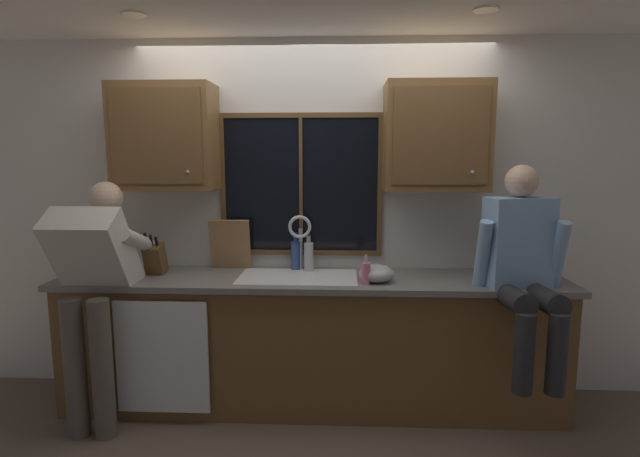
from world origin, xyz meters
TOP-DOWN VIEW (x-y plane):
  - back_wall at (0.00, 0.06)m, footprint 5.76×0.12m
  - ceiling_downlight_left at (-1.01, -0.60)m, footprint 0.14×0.14m
  - ceiling_downlight_right at (1.01, -0.60)m, footprint 0.14×0.14m
  - window_glass at (-0.09, -0.01)m, footprint 1.10×0.02m
  - window_frame_top at (-0.09, -0.02)m, footprint 1.17×0.02m
  - window_frame_bottom at (-0.09, -0.02)m, footprint 1.17×0.02m
  - window_frame_left at (-0.66, -0.02)m, footprint 0.03×0.02m
  - window_frame_right at (0.48, -0.02)m, footprint 0.04×0.02m
  - window_mullion_center at (-0.09, -0.02)m, footprint 0.02×0.02m
  - lower_cabinet_run at (0.00, -0.29)m, footprint 3.36×0.58m
  - countertop at (0.00, -0.31)m, footprint 3.42×0.62m
  - dishwasher_front at (-0.94, -0.61)m, footprint 0.60×0.02m
  - upper_cabinet_left at (-1.01, -0.17)m, footprint 0.69×0.36m
  - upper_cabinet_right at (0.83, -0.17)m, footprint 0.69×0.36m
  - sink at (-0.09, -0.30)m, footprint 0.80×0.46m
  - faucet at (-0.08, -0.12)m, footprint 0.18×0.09m
  - person_standing at (-1.34, -0.62)m, footprint 0.53×0.69m
  - person_sitting_on_counter at (1.31, -0.57)m, footprint 0.54×0.63m
  - knife_block at (-1.08, -0.28)m, footprint 0.12×0.18m
  - cutting_board at (-0.60, -0.09)m, footprint 0.29×0.10m
  - mixing_bowl at (0.43, -0.40)m, footprint 0.23×0.23m
  - soap_dispenser at (0.36, -0.47)m, footprint 0.06×0.07m
  - bottle_green_glass at (-0.12, -0.09)m, footprint 0.07×0.07m
  - bottle_tall_clear at (-0.03, -0.13)m, footprint 0.07×0.07m

SIDE VIEW (x-z plane):
  - lower_cabinet_run at x=0.00m, z-range 0.00..0.88m
  - dishwasher_front at x=-0.94m, z-range 0.09..0.83m
  - sink at x=-0.09m, z-range 0.72..0.93m
  - countertop at x=0.00m, z-range 0.88..0.92m
  - person_standing at x=-1.34m, z-range 0.18..1.75m
  - mixing_bowl at x=0.43m, z-range 0.91..1.03m
  - soap_dispenser at x=0.36m, z-range 0.90..1.09m
  - knife_block at x=-1.08m, z-range 0.87..1.19m
  - bottle_tall_clear at x=-0.03m, z-range 0.90..1.17m
  - bottle_green_glass at x=-0.12m, z-range 0.90..1.17m
  - window_frame_bottom at x=-0.09m, z-range 1.01..1.05m
  - cutting_board at x=-0.60m, z-range 0.92..1.28m
  - person_sitting_on_counter at x=1.31m, z-range 0.47..1.73m
  - faucet at x=-0.08m, z-range 0.97..1.37m
  - back_wall at x=0.00m, z-range 0.00..2.55m
  - window_glass at x=-0.09m, z-range 1.05..2.00m
  - window_frame_left at x=-0.66m, z-range 1.05..2.00m
  - window_frame_right at x=0.48m, z-range 1.05..2.00m
  - window_mullion_center at x=-0.09m, z-range 1.05..2.00m
  - upper_cabinet_left at x=-1.01m, z-range 1.50..2.22m
  - upper_cabinet_right at x=0.83m, z-range 1.50..2.22m
  - window_frame_top at x=-0.09m, z-range 2.00..2.04m
  - ceiling_downlight_left at x=-1.01m, z-range 2.54..2.55m
  - ceiling_downlight_right at x=1.01m, z-range 2.54..2.55m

